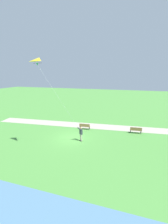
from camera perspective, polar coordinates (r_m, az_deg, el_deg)
name	(u,v)px	position (r m, az deg, el deg)	size (l,w,h in m)	color
ground_plane	(72,138)	(19.42, -4.63, -9.58)	(120.00, 120.00, 0.00)	#4C8E3D
walkway_path	(97,126)	(23.40, 4.71, -5.33)	(2.40, 32.00, 0.02)	#ADA393
person_kite_flyer	(81,133)	(18.12, -1.21, -7.74)	(0.60, 0.58, 1.83)	#232328
flying_kite	(40,63)	(15.37, -16.27, 17.24)	(3.21, 3.38, 7.39)	yellow
park_bench_near_walkway	(85,126)	(21.92, 0.24, -5.26)	(0.58, 1.53, 0.88)	olive
park_bench_far_walkway	(136,130)	(21.65, 18.78, -6.30)	(0.58, 1.53, 0.88)	olive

